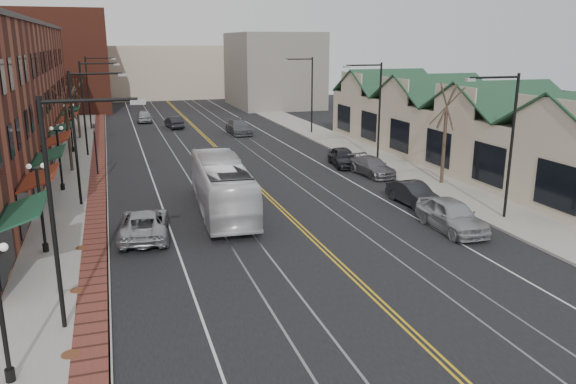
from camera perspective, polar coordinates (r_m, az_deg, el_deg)
ground at (r=23.55m, az=7.78°, el=-9.63°), size 160.00×160.00×0.00m
sidewalk_left at (r=40.50m, az=-20.76°, el=0.21°), size 4.00×120.00×0.15m
sidewalk_right at (r=45.75m, az=10.74°, el=2.56°), size 4.00×120.00×0.15m
building_right at (r=48.45m, az=17.17°, el=5.53°), size 8.00×36.00×4.60m
backdrop_left at (r=89.52m, az=-22.39°, el=12.21°), size 14.00×18.00×14.00m
backdrop_mid at (r=104.79m, az=-12.75°, el=11.85°), size 22.00×14.00×9.00m
backdrop_right at (r=87.81m, az=-1.52°, el=12.29°), size 12.00×16.00×11.00m
streetlight_l_0 at (r=19.88m, az=-21.79°, el=0.11°), size 3.33×0.25×8.00m
streetlight_l_1 at (r=35.59m, az=-20.24°, el=6.47°), size 3.33×0.25×8.00m
streetlight_l_2 at (r=51.48m, az=-19.63°, el=8.92°), size 3.33×0.25×8.00m
streetlight_l_3 at (r=67.42m, az=-19.31°, el=10.22°), size 3.33×0.25×8.00m
streetlight_r_0 at (r=32.84m, az=21.27°, el=5.72°), size 3.33×0.25×8.00m
streetlight_r_1 at (r=46.28m, az=8.81°, el=9.01°), size 3.33×0.25×8.00m
streetlight_r_2 at (r=60.97m, az=2.05°, el=10.60°), size 3.33×0.25×8.00m
lamppost_l_0 at (r=18.24m, az=-27.08°, el=-11.29°), size 0.84×0.28×4.27m
lamppost_l_1 at (r=28.48m, az=-23.78°, el=-1.69°), size 0.84×0.28×4.27m
lamppost_l_2 at (r=40.11m, az=-22.18°, el=3.06°), size 0.84×0.28×4.27m
lamppost_l_3 at (r=53.88m, az=-21.18°, el=5.98°), size 0.84×0.28×4.27m
tree_left_near at (r=45.77m, az=-21.46°, el=6.17°), size 1.78×1.37×6.48m
tree_left_far at (r=61.66m, az=-20.62°, el=8.08°), size 1.66×1.28×6.02m
tree_right_mid at (r=40.27m, az=15.66°, el=5.91°), size 1.90×1.46×6.93m
manhole_near at (r=19.83m, az=-21.19°, el=-15.11°), size 0.60×0.60×0.02m
manhole_mid at (r=24.30m, az=-20.60°, el=-9.30°), size 0.60×0.60×0.02m
manhole_far at (r=28.95m, az=-20.20°, el=-5.33°), size 0.60×0.60×0.02m
traffic_signal at (r=43.89m, az=-18.99°, el=4.51°), size 0.18×0.15×3.80m
transit_bus at (r=33.10m, az=-6.73°, el=0.60°), size 3.36×11.43×3.14m
parked_suv at (r=29.71m, az=-14.41°, el=-3.16°), size 2.96×5.49×1.46m
parked_car_a at (r=31.06m, az=16.29°, el=-2.26°), size 2.15×5.06×1.71m
parked_car_b at (r=35.33m, az=12.65°, el=-0.19°), size 1.76×4.36×1.41m
parked_car_c at (r=42.60m, az=8.52°, el=2.58°), size 2.41×4.88×1.36m
parked_car_d at (r=45.47m, az=5.63°, el=3.55°), size 2.34×4.61×1.50m
distant_car_left at (r=66.82m, az=-11.50°, el=6.96°), size 1.90×4.28×1.37m
distant_car_right at (r=61.48m, az=-5.00°, el=6.59°), size 2.22×5.29×1.52m
distant_car_far at (r=72.63m, az=-14.39°, el=7.49°), size 1.97×4.55×1.53m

